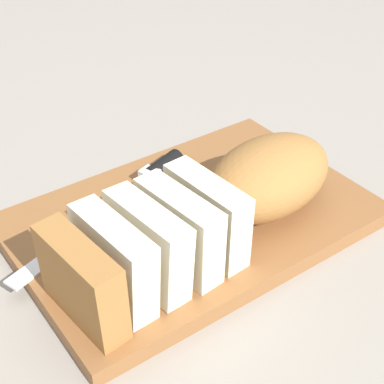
{
  "coord_description": "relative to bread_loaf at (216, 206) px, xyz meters",
  "views": [
    {
      "loc": [
        0.32,
        0.44,
        0.45
      ],
      "look_at": [
        0.0,
        0.0,
        0.05
      ],
      "focal_mm": 54.84,
      "sensor_mm": 36.0,
      "label": 1
    }
  ],
  "objects": [
    {
      "name": "bread_loaf",
      "position": [
        0.0,
        0.0,
        0.0
      ],
      "size": [
        0.37,
        0.14,
        0.09
      ],
      "rotation": [
        0.0,
        0.0,
        0.11
      ],
      "color": "#996633",
      "rests_on": "cutting_board"
    },
    {
      "name": "crumb_stray_left",
      "position": [
        -0.07,
        -0.07,
        -0.04
      ],
      "size": [
        0.0,
        0.0,
        0.0
      ],
      "primitive_type": "sphere",
      "color": "#A8753D",
      "rests_on": "cutting_board"
    },
    {
      "name": "crumb_near_knife",
      "position": [
        0.03,
        -0.08,
        -0.04
      ],
      "size": [
        0.01,
        0.01,
        0.01
      ],
      "primitive_type": "sphere",
      "color": "#A8753D",
      "rests_on": "cutting_board"
    },
    {
      "name": "cutting_board",
      "position": [
        -0.01,
        -0.05,
        -0.05
      ],
      "size": [
        0.41,
        0.28,
        0.02
      ],
      "primitive_type": "cube",
      "rotation": [
        0.0,
        0.0,
        -0.01
      ],
      "color": "brown",
      "rests_on": "ground_plane"
    },
    {
      "name": "ground_plane",
      "position": [
        -0.01,
        -0.05,
        -0.06
      ],
      "size": [
        3.0,
        3.0,
        0.0
      ],
      "primitive_type": "plane",
      "color": "gray"
    },
    {
      "name": "crumb_near_loaf",
      "position": [
        0.05,
        -0.07,
        -0.04
      ],
      "size": [
        0.0,
        0.0,
        0.0
      ],
      "primitive_type": "sphere",
      "color": "#A8753D",
      "rests_on": "cutting_board"
    },
    {
      "name": "bread_knife",
      "position": [
        0.02,
        -0.13,
        -0.03
      ],
      "size": [
        0.27,
        0.11,
        0.02
      ],
      "rotation": [
        0.0,
        0.0,
        0.32
      ],
      "color": "silver",
      "rests_on": "cutting_board"
    }
  ]
}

